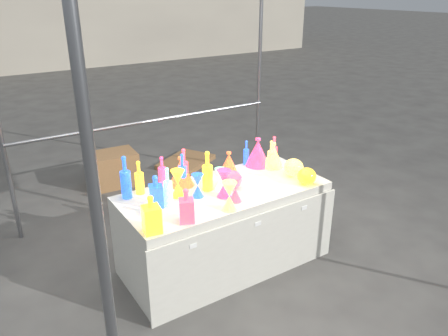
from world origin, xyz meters
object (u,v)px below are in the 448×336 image
hourglass_0 (235,189)px  globe_0 (307,177)px  display_table (225,228)px  decanter_0 (151,214)px  cardboard_box_closed (113,169)px  lampshade_0 (181,171)px  bottle_0 (139,177)px

hourglass_0 → globe_0: bearing=-5.5°
display_table → decanter_0: 1.01m
display_table → globe_0: bearing=-23.8°
decanter_0 → globe_0: decanter_0 is taller
display_table → cardboard_box_closed: 2.26m
hourglass_0 → lampshade_0: bearing=113.0°
bottle_0 → cardboard_box_closed: bearing=78.5°
bottle_0 → hourglass_0: bottle_0 is taller
cardboard_box_closed → globe_0: bearing=-66.4°
cardboard_box_closed → hourglass_0: bearing=-81.6°
hourglass_0 → globe_0: 0.72m
display_table → bottle_0: (-0.64, 0.33, 0.52)m
cardboard_box_closed → globe_0: (0.92, -2.53, 0.60)m
bottle_0 → lampshade_0: size_ratio=1.12×
bottle_0 → decanter_0: (-0.17, -0.63, -0.00)m
cardboard_box_closed → hourglass_0: size_ratio=2.73×
bottle_0 → globe_0: 1.45m
hourglass_0 → lampshade_0: (-0.22, 0.52, 0.02)m
lampshade_0 → decanter_0: bearing=-140.2°
bottle_0 → hourglass_0: bearing=-43.2°
hourglass_0 → decanter_0: bearing=-174.3°
hourglass_0 → cardboard_box_closed: bearing=94.7°
globe_0 → lampshade_0: lampshade_0 is taller
hourglass_0 → lampshade_0: size_ratio=0.81×
display_table → cardboard_box_closed: bearing=96.3°
decanter_0 → lampshade_0: (0.55, 0.59, -0.01)m
bottle_0 → globe_0: bearing=-25.5°
display_table → decanter_0: decanter_0 is taller
bottle_0 → lampshade_0: bearing=-6.1°
decanter_0 → lampshade_0: size_ratio=1.09×
globe_0 → bottle_0: bearing=154.5°
cardboard_box_closed → bottle_0: (-0.39, -1.91, 0.68)m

